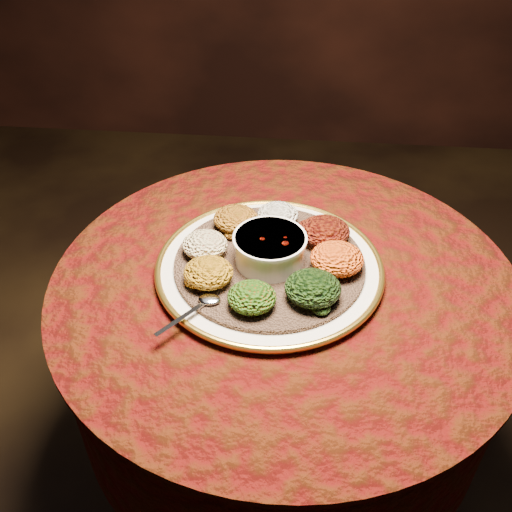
{
  "coord_description": "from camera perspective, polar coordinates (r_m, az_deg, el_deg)",
  "views": [
    {
      "loc": [
        0.02,
        -0.88,
        1.51
      ],
      "look_at": [
        -0.06,
        0.03,
        0.76
      ],
      "focal_mm": 40.0,
      "sensor_mm": 36.0,
      "label": 1
    }
  ],
  "objects": [
    {
      "name": "portion_gomen",
      "position": [
        1.07,
        5.71,
        -3.22
      ],
      "size": [
        0.11,
        0.1,
        0.05
      ],
      "primitive_type": "ellipsoid",
      "color": "black",
      "rests_on": "injera"
    },
    {
      "name": "portion_ayib",
      "position": [
        1.26,
        2.2,
        4.15
      ],
      "size": [
        0.09,
        0.09,
        0.04
      ],
      "primitive_type": "ellipsoid",
      "color": "silver",
      "rests_on": "injera"
    },
    {
      "name": "injera",
      "position": [
        1.17,
        1.36,
        -0.7
      ],
      "size": [
        0.48,
        0.48,
        0.01
      ],
      "primitive_type": "cylinder",
      "rotation": [
        0.0,
        0.0,
        0.29
      ],
      "color": "brown",
      "rests_on": "platter"
    },
    {
      "name": "platter",
      "position": [
        1.17,
        1.35,
        -1.1
      ],
      "size": [
        0.59,
        0.59,
        0.02
      ],
      "rotation": [
        0.0,
        0.0,
        -0.38
      ],
      "color": "silver",
      "rests_on": "table"
    },
    {
      "name": "portion_shiro",
      "position": [
        1.24,
        -2.02,
        3.72
      ],
      "size": [
        0.1,
        0.09,
        0.05
      ],
      "primitive_type": "ellipsoid",
      "color": "#884A10",
      "rests_on": "injera"
    },
    {
      "name": "portion_tikil",
      "position": [
        1.14,
        8.1,
        -0.27
      ],
      "size": [
        0.11,
        0.1,
        0.05
      ],
      "primitive_type": "ellipsoid",
      "color": "#A25B0D",
      "rests_on": "injera"
    },
    {
      "name": "spoon",
      "position": [
        1.07,
        -5.11,
        -4.62
      ],
      "size": [
        0.11,
        0.12,
        0.01
      ],
      "rotation": [
        0.0,
        0.0,
        -2.24
      ],
      "color": "silver",
      "rests_on": "injera"
    },
    {
      "name": "portion_kik",
      "position": [
        1.1,
        -4.79,
        -1.65
      ],
      "size": [
        0.1,
        0.09,
        0.05
      ],
      "primitive_type": "ellipsoid",
      "color": "#B2700F",
      "rests_on": "injera"
    },
    {
      "name": "stew_bowl",
      "position": [
        1.14,
        1.39,
        0.87
      ],
      "size": [
        0.15,
        0.15,
        0.06
      ],
      "color": "white",
      "rests_on": "injera"
    },
    {
      "name": "portion_timatim",
      "position": [
        1.17,
        -5.13,
        1.15
      ],
      "size": [
        0.09,
        0.09,
        0.05
      ],
      "primitive_type": "ellipsoid",
      "color": "maroon",
      "rests_on": "injera"
    },
    {
      "name": "portion_mixveg",
      "position": [
        1.05,
        -0.42,
        -4.14
      ],
      "size": [
        0.09,
        0.09,
        0.04
      ],
      "primitive_type": "ellipsoid",
      "color": "#A0250A",
      "rests_on": "injera"
    },
    {
      "name": "table",
      "position": [
        1.29,
        2.67,
        -8.16
      ],
      "size": [
        0.96,
        0.96,
        0.73
      ],
      "color": "black",
      "rests_on": "ground"
    },
    {
      "name": "portion_kitfo",
      "position": [
        1.21,
        6.89,
        2.46
      ],
      "size": [
        0.11,
        0.1,
        0.05
      ],
      "primitive_type": "ellipsoid",
      "color": "black",
      "rests_on": "injera"
    }
  ]
}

